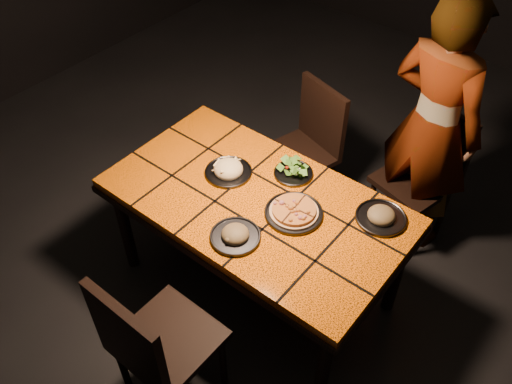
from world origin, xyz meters
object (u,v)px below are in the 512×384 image
Objects in this scene: dining_table at (256,209)px; diner at (432,127)px; chair_far_left at (309,141)px; chair_near at (152,343)px; plate_pizza at (294,212)px; chair_far_right at (425,167)px; plate_pasta at (228,170)px.

dining_table is 1.16m from diner.
chair_far_left is at bearing 104.34° from dining_table.
plate_pizza is (0.13, 0.91, 0.21)m from chair_near.
chair_near is 3.19× the size of plate_pizza.
chair_far_right reaches higher than dining_table.
chair_far_right is at bearing 52.90° from plate_pasta.
plate_pasta is (-0.76, -1.00, 0.25)m from chair_far_right.
chair_far_right reaches higher than chair_far_left.
chair_near is 0.57× the size of diner.
plate_pizza is at bearing 9.15° from dining_table.
dining_table is 1.77× the size of chair_far_left.
chair_near is 1.72m from chair_far_left.
dining_table is 0.86m from chair_far_left.
plate_pasta is at bearing 176.73° from plate_pizza.
dining_table is at bearing 75.26° from diner.
dining_table is at bearing -170.85° from plate_pizza.
dining_table is 6.13× the size of plate_pasta.
dining_table is 1.77× the size of chair_far_right.
chair_near is 3.67× the size of plate_pasta.
chair_near is at bearing -88.70° from chair_far_right.
plate_pasta is at bearing -77.11° from chair_far_left.
chair_far_right is at bearing -101.71° from chair_near.
dining_table is at bearing -102.17° from chair_far_right.
chair_far_left is 0.76m from chair_far_right.
chair_far_right is 1.09m from plate_pizza.
chair_far_left reaches higher than plate_pasta.
chair_near is 1.06× the size of chair_far_right.
diner reaches higher than plate_pasta.
diner is at bearing 52.72° from plate_pasta.
diner is at bearing 64.58° from dining_table.
chair_far_right is 3.46× the size of plate_pasta.
chair_near is at bearing -97.98° from plate_pizza.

